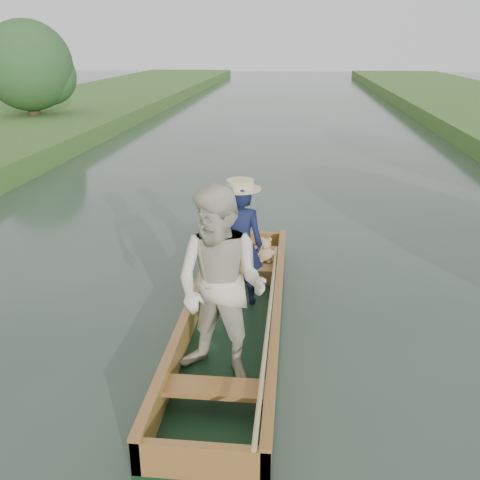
# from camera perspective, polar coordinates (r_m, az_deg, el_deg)

# --- Properties ---
(ground) EXTENTS (120.00, 120.00, 0.00)m
(ground) POSITION_cam_1_polar(r_m,az_deg,el_deg) (6.64, -0.53, -9.53)
(ground) COLOR #283D30
(ground) RESTS_ON ground
(trees_far) EXTENTS (21.90, 15.92, 4.28)m
(trees_far) POSITION_cam_1_polar(r_m,az_deg,el_deg) (14.00, -14.13, 16.23)
(trees_far) COLOR #47331E
(trees_far) RESTS_ON ground
(punt) EXTENTS (1.17, 5.13, 2.09)m
(punt) POSITION_cam_1_polar(r_m,az_deg,el_deg) (5.97, -1.01, -5.10)
(punt) COLOR black
(punt) RESTS_ON ground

